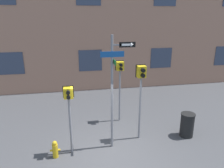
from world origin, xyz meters
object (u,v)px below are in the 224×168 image
Objects in this scene: pedestrian_signal_right at (141,82)px; pedestrian_signal_across at (120,75)px; fire_hydrant at (55,149)px; pedestrian_signal_left at (69,102)px; trash_bin at (187,125)px; street_sign_pole at (114,85)px.

pedestrian_signal_right is 1.06× the size of pedestrian_signal_across.
fire_hydrant is (-3.27, -0.69, -2.07)m from pedestrian_signal_right.
fire_hydrant is at bearing -163.97° from pedestrian_signal_left.
pedestrian_signal_across is (-0.45, 1.67, -0.14)m from pedestrian_signal_right.
street_sign_pole is at bearing -176.52° from trash_bin.
pedestrian_signal_across is 2.87× the size of trash_bin.
street_sign_pole is 1.19m from pedestrian_signal_right.
fire_hydrant is at bearing -168.01° from pedestrian_signal_right.
pedestrian_signal_across is (0.67, 2.06, -0.23)m from street_sign_pole.
pedestrian_signal_across is at bearing 71.92° from street_sign_pole.
pedestrian_signal_right is at bearing -75.05° from pedestrian_signal_across.
pedestrian_signal_left is 4.92m from trash_bin.
street_sign_pole is 3.68m from trash_bin.
pedestrian_signal_right is at bearing 174.22° from trash_bin.
pedestrian_signal_left reaches higher than fire_hydrant.
pedestrian_signal_left is at bearing -168.89° from pedestrian_signal_right.
trash_bin is (5.25, 0.49, 0.19)m from fire_hydrant.
street_sign_pole is 1.66× the size of pedestrian_signal_left.
pedestrian_signal_right reaches higher than fire_hydrant.
pedestrian_signal_right is at bearing 11.11° from pedestrian_signal_left.
pedestrian_signal_across is at bearing 44.39° from pedestrian_signal_left.
fire_hydrant is at bearing -174.63° from trash_bin.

